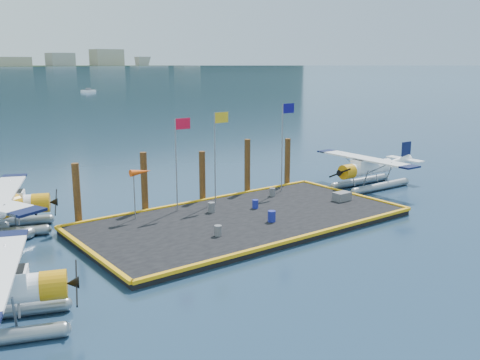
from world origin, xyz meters
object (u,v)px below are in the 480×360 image
(crate, at_px, (342,196))
(flagpole_yellow, at_px, (217,144))
(windsock, at_px, (141,173))
(piling_0, at_px, (77,196))
(drum_4, at_px, (272,192))
(flagpole_blue, at_px, (284,134))
(drum_0, at_px, (211,207))
(drum_3, at_px, (218,231))
(piling_1, at_px, (144,184))
(drum_1, at_px, (272,216))
(piling_2, at_px, (202,178))
(piling_4, at_px, (287,164))
(seaplane_d, at_px, (368,170))
(flagpole_red, at_px, (179,150))
(piling_3, at_px, (247,168))
(drum_2, at_px, (255,204))

(crate, height_order, flagpole_yellow, flagpole_yellow)
(windsock, xyz_separation_m, piling_0, (-3.47, 1.60, -1.23))
(drum_4, distance_m, flagpole_blue, 4.41)
(drum_0, relative_size, piling_0, 0.16)
(drum_3, bearing_deg, piling_1, 95.70)
(drum_3, bearing_deg, drum_1, 3.27)
(drum_1, xyz_separation_m, flagpole_blue, (5.83, 5.53, 3.95))
(windsock, bearing_deg, piling_0, 155.27)
(piling_2, bearing_deg, piling_4, 0.00)
(flagpole_blue, bearing_deg, drum_4, -156.37)
(drum_1, height_order, piling_1, piling_1)
(crate, distance_m, piling_1, 13.63)
(piling_0, relative_size, piling_2, 1.05)
(crate, height_order, piling_2, piling_2)
(seaplane_d, relative_size, drum_0, 14.38)
(seaplane_d, distance_m, piling_2, 13.72)
(seaplane_d, distance_m, flagpole_blue, 8.00)
(seaplane_d, distance_m, flagpole_red, 16.39)
(piling_4, bearing_deg, piling_0, 180.00)
(flagpole_red, bearing_deg, piling_3, 13.25)
(piling_1, xyz_separation_m, piling_2, (4.50, 0.00, -0.20))
(drum_1, height_order, flagpole_red, flagpole_red)
(drum_4, xyz_separation_m, piling_0, (-13.47, 2.35, 1.31))
(drum_0, bearing_deg, piling_4, 18.82)
(flagpole_yellow, distance_m, piling_0, 9.67)
(piling_0, bearing_deg, flagpole_yellow, -9.86)
(seaplane_d, height_order, drum_1, seaplane_d)
(windsock, bearing_deg, piling_2, 16.15)
(windsock, bearing_deg, drum_0, -21.35)
(windsock, height_order, piling_0, piling_0)
(drum_3, height_order, piling_4, piling_4)
(drum_3, xyz_separation_m, flagpole_red, (0.97, 5.76, 3.70))
(drum_3, bearing_deg, piling_4, 32.05)
(drum_1, relative_size, drum_3, 1.13)
(windsock, relative_size, piling_4, 0.78)
(drum_1, bearing_deg, drum_3, -176.73)
(drum_1, distance_m, drum_3, 4.13)
(flagpole_red, relative_size, piling_3, 1.40)
(flagpole_yellow, relative_size, piling_1, 1.48)
(drum_4, xyz_separation_m, piling_1, (-8.97, 2.35, 1.41))
(crate, relative_size, windsock, 0.38)
(seaplane_d, xyz_separation_m, flagpole_blue, (-6.99, 2.17, 3.24))
(drum_1, distance_m, flagpole_yellow, 6.70)
(drum_1, bearing_deg, drum_2, 69.96)
(drum_1, xyz_separation_m, flagpole_yellow, (-0.16, 5.53, 3.78))
(seaplane_d, relative_size, piling_2, 2.45)
(flagpole_red, distance_m, piling_0, 6.84)
(windsock, bearing_deg, drum_3, -73.01)
(drum_2, xyz_separation_m, flagpole_yellow, (-1.23, 2.58, 3.83))
(drum_0, relative_size, piling_4, 0.16)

